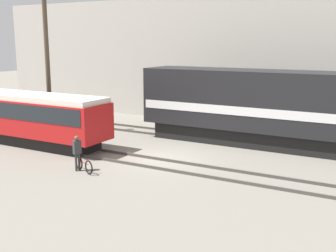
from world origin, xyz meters
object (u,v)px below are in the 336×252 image
at_px(person, 77,150).
at_px(bicycle, 84,165).
at_px(streetcar, 20,115).
at_px(freight_locomotive, 291,109).
at_px(utility_pole_left, 47,60).

bearing_deg(person, bicycle, 0.34).
relative_size(streetcar, person, 7.06).
distance_m(freight_locomotive, utility_pole_left, 15.82).
bearing_deg(person, freight_locomotive, 49.71).
xyz_separation_m(streetcar, bicycle, (7.16, -2.73, -1.38)).
relative_size(streetcar, bicycle, 7.73).
distance_m(streetcar, utility_pole_left, 4.52).
distance_m(streetcar, person, 7.35).
height_order(person, utility_pole_left, utility_pole_left).
relative_size(freight_locomotive, person, 10.20).
relative_size(freight_locomotive, streetcar, 1.45).
bearing_deg(bicycle, utility_pole_left, 143.11).
distance_m(person, utility_pole_left, 10.31).
distance_m(bicycle, person, 0.79).
height_order(freight_locomotive, utility_pole_left, utility_pole_left).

